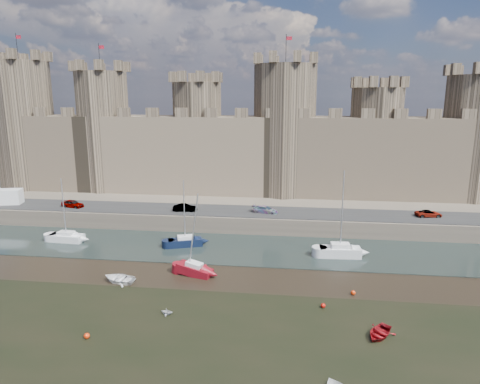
% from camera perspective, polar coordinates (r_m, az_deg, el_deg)
% --- Properties ---
extents(ground, '(160.00, 160.00, 0.00)m').
position_cam_1_polar(ground, '(36.23, 0.13, -21.02)').
color(ground, black).
rests_on(ground, ground).
extents(water_channel, '(160.00, 12.00, 0.08)m').
position_cam_1_polar(water_channel, '(57.65, 3.04, -7.71)').
color(water_channel, black).
rests_on(water_channel, ground).
extents(quay, '(160.00, 60.00, 2.50)m').
position_cam_1_polar(quay, '(91.95, 4.66, 0.80)').
color(quay, '#4C443A').
rests_on(quay, ground).
extents(road, '(160.00, 7.00, 0.10)m').
position_cam_1_polar(road, '(66.39, 3.68, -2.68)').
color(road, black).
rests_on(road, quay).
extents(castle, '(108.50, 11.00, 29.00)m').
position_cam_1_polar(castle, '(78.49, 3.94, 6.48)').
color(castle, '#42382B').
rests_on(castle, quay).
extents(car_0, '(4.02, 2.43, 1.28)m').
position_cam_1_polar(car_0, '(73.99, -21.42, -1.47)').
color(car_0, gray).
rests_on(car_0, quay).
extents(car_1, '(3.79, 1.54, 1.22)m').
position_cam_1_polar(car_1, '(67.03, -7.35, -2.11)').
color(car_1, gray).
rests_on(car_1, quay).
extents(car_2, '(4.15, 2.34, 1.13)m').
position_cam_1_polar(car_2, '(65.77, 3.37, -2.35)').
color(car_2, gray).
rests_on(car_2, quay).
extents(car_3, '(4.05, 2.34, 1.06)m').
position_cam_1_polar(car_3, '(69.47, 23.85, -2.66)').
color(car_3, gray).
rests_on(car_3, quay).
extents(van, '(6.19, 3.60, 2.54)m').
position_cam_1_polar(van, '(80.87, -29.06, -0.59)').
color(van, silver).
rests_on(van, quay).
extents(sailboat_0, '(4.93, 2.18, 9.02)m').
position_cam_1_polar(sailboat_0, '(65.27, -22.15, -5.56)').
color(sailboat_0, silver).
rests_on(sailboat_0, ground).
extents(sailboat_1, '(4.90, 3.20, 9.16)m').
position_cam_1_polar(sailboat_1, '(59.16, -7.32, -6.53)').
color(sailboat_1, black).
rests_on(sailboat_1, ground).
extents(sailboat_2, '(5.26, 2.27, 11.14)m').
position_cam_1_polar(sailboat_2, '(56.38, 13.19, -7.61)').
color(sailboat_2, silver).
rests_on(sailboat_2, ground).
extents(sailboat_4, '(4.41, 2.65, 9.66)m').
position_cam_1_polar(sailboat_4, '(50.06, -6.10, -10.17)').
color(sailboat_4, maroon).
rests_on(sailboat_4, ground).
extents(dinghy_3, '(1.31, 1.17, 0.62)m').
position_cam_1_polar(dinghy_3, '(42.20, -9.72, -15.48)').
color(dinghy_3, silver).
rests_on(dinghy_3, ground).
extents(dinghy_4, '(3.51, 3.77, 0.64)m').
position_cam_1_polar(dinghy_4, '(40.19, 18.08, -17.49)').
color(dinghy_4, maroon).
rests_on(dinghy_4, ground).
extents(dinghy_6, '(4.07, 3.25, 0.75)m').
position_cam_1_polar(dinghy_6, '(49.94, -15.79, -11.09)').
color(dinghy_6, white).
rests_on(dinghy_6, ground).
extents(buoy_1, '(0.47, 0.47, 0.47)m').
position_cam_1_polar(buoy_1, '(43.65, 11.03, -14.64)').
color(buoy_1, red).
rests_on(buoy_1, ground).
extents(buoy_3, '(0.49, 0.49, 0.49)m').
position_cam_1_polar(buoy_3, '(46.85, 14.85, -12.85)').
color(buoy_3, red).
rests_on(buoy_3, ground).
extents(buoy_4, '(0.51, 0.51, 0.51)m').
position_cam_1_polar(buoy_4, '(40.34, -19.75, -17.61)').
color(buoy_4, red).
rests_on(buoy_4, ground).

